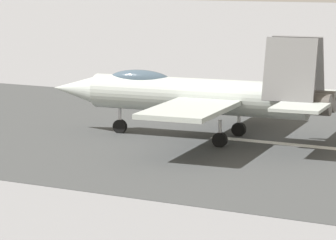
# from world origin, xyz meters

# --- Properties ---
(ground_plane) EXTENTS (400.00, 400.00, 0.00)m
(ground_plane) POSITION_xyz_m (0.00, 0.00, 0.00)
(ground_plane) COLOR gray
(runway_strip) EXTENTS (240.00, 26.00, 0.02)m
(runway_strip) POSITION_xyz_m (-0.02, 0.00, 0.01)
(runway_strip) COLOR #3C3E3F
(runway_strip) RESTS_ON ground
(fighter_jet) EXTENTS (16.28, 13.94, 5.60)m
(fighter_jet) POSITION_xyz_m (3.82, 0.78, 2.41)
(fighter_jet) COLOR #AAB2AC
(fighter_jet) RESTS_ON ground
(marker_cone_mid) EXTENTS (0.44, 0.44, 0.55)m
(marker_cone_mid) POSITION_xyz_m (9.92, -12.24, 0.28)
(marker_cone_mid) COLOR orange
(marker_cone_mid) RESTS_ON ground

